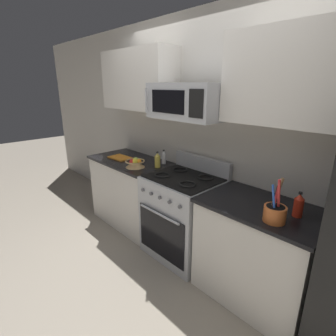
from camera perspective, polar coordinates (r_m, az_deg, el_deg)
The scene contains 14 objects.
ground_plane at distance 2.81m, azimuth -7.87°, elevation -23.64°, with size 16.00×16.00×0.00m, color gray.
wall_back at distance 2.93m, azimuth 9.01°, elevation 6.78°, with size 8.00×0.10×2.60m, color beige.
counter_left at distance 3.59m, azimuth -8.03°, elevation -5.15°, with size 1.16×0.65×0.91m.
range_oven at distance 2.92m, azimuth 3.34°, elevation -10.35°, with size 0.76×0.70×1.09m.
counter_right at distance 2.50m, azimuth 19.01°, elevation -17.25°, with size 1.00×0.65×0.91m.
microwave at distance 2.60m, azimuth 4.30°, elevation 14.52°, with size 0.79×0.44×0.34m.
upper_cabinets_left at distance 3.42m, azimuth -6.64°, elevation 18.72°, with size 1.15×0.34×0.71m.
upper_cabinets_right at distance 2.23m, azimuth 25.36°, elevation 17.63°, with size 0.99×0.34×0.71m.
utensil_crock at distance 2.04m, azimuth 22.53°, elevation -8.99°, with size 0.16×0.16×0.34m.
fruit_basket at distance 3.12m, azimuth -7.28°, elevation 1.11°, with size 0.24×0.24×0.11m.
cutting_board at distance 3.54m, azimuth -10.52°, elevation 2.28°, with size 0.31×0.20×0.02m, color orange.
bottle_vinegar at distance 3.22m, azimuth -0.94°, elevation 2.36°, with size 0.06×0.06×0.18m.
bottle_oil at distance 3.08m, azimuth -2.35°, elevation 1.74°, with size 0.07×0.07×0.19m.
bottle_hot_sauce at distance 2.17m, azimuth 26.90°, elevation -7.39°, with size 0.07×0.07×0.20m.
Camera 1 is at (1.75, -1.17, 1.86)m, focal length 27.57 mm.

